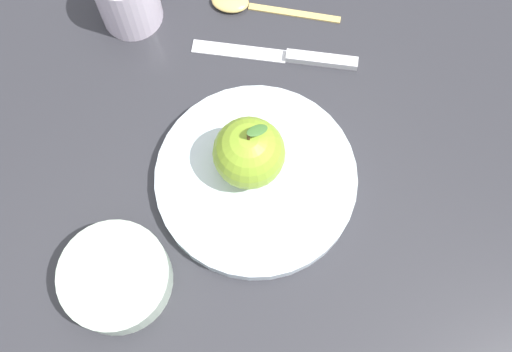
# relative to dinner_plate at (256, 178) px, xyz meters

# --- Properties ---
(ground_plane) EXTENTS (2.40, 2.40, 0.00)m
(ground_plane) POSITION_rel_dinner_plate_xyz_m (0.02, 0.01, -0.01)
(ground_plane) COLOR #2D2D33
(dinner_plate) EXTENTS (0.23, 0.23, 0.02)m
(dinner_plate) POSITION_rel_dinner_plate_xyz_m (0.00, 0.00, 0.00)
(dinner_plate) COLOR silver
(dinner_plate) RESTS_ON ground_plane
(apple) EXTENTS (0.08, 0.08, 0.09)m
(apple) POSITION_rel_dinner_plate_xyz_m (-0.00, 0.02, 0.05)
(apple) COLOR #8CB22D
(apple) RESTS_ON dinner_plate
(side_bowl) EXTENTS (0.12, 0.12, 0.04)m
(side_bowl) POSITION_rel_dinner_plate_xyz_m (-0.19, -0.02, 0.01)
(side_bowl) COLOR #B2C6B2
(side_bowl) RESTS_ON ground_plane
(knife) EXTENTS (0.17, 0.14, 0.01)m
(knife) POSITION_rel_dinner_plate_xyz_m (0.12, 0.12, -0.01)
(knife) COLOR silver
(knife) RESTS_ON ground_plane
(spoon) EXTENTS (0.14, 0.12, 0.01)m
(spoon) POSITION_rel_dinner_plate_xyz_m (0.11, 0.21, -0.01)
(spoon) COLOR #D8B766
(spoon) RESTS_ON ground_plane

